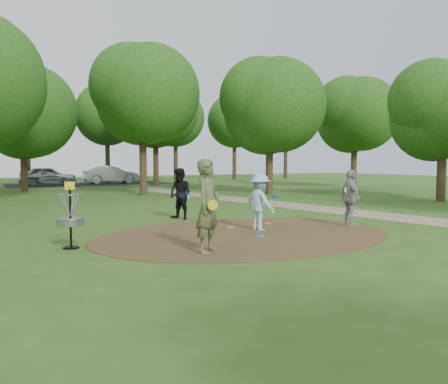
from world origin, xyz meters
name	(u,v)px	position (x,y,z in m)	size (l,w,h in m)	color
ground	(245,235)	(0.00, 0.00, 0.00)	(100.00, 100.00, 0.00)	#2D5119
dirt_clearing	(245,234)	(0.00, 0.00, 0.01)	(8.40, 8.40, 0.02)	#47301C
footpath	(363,213)	(6.50, 2.00, 0.01)	(2.00, 40.00, 0.01)	#8C7A5B
parking_lot	(91,184)	(2.00, 30.00, 0.00)	(14.00, 8.00, 0.01)	black
player_observer_with_disc	(208,206)	(-1.93, -1.64, 1.03)	(0.89, 0.85, 2.06)	#525C35
player_throwing_with_disc	(260,202)	(0.77, 0.44, 0.83)	(1.06, 1.16, 1.65)	#9BCFE7
player_walking_with_disc	(180,194)	(-0.31, 3.81, 0.89)	(0.98, 1.07, 1.78)	black
player_waiting_with_disc	(351,198)	(3.65, -0.24, 0.88)	(0.72, 1.11, 1.75)	#9B9B9D
disc_ground_cyan	(230,227)	(0.23, 1.23, 0.03)	(0.22, 0.22, 0.02)	#1BB6DE
disc_ground_blue	(260,236)	(0.16, -0.51, 0.03)	(0.22, 0.22, 0.02)	#0D7EED
disc_ground_red	(200,228)	(-0.65, 1.48, 0.03)	(0.22, 0.22, 0.02)	red
car_left	(48,176)	(-1.63, 29.70, 0.79)	(1.86, 4.62, 1.57)	#A6A8AE
car_right	(111,175)	(3.69, 29.42, 0.80)	(1.70, 4.86, 1.60)	#969A9D
disc_ground_orange	(268,223)	(1.69, 1.36, 0.03)	(0.22, 0.22, 0.02)	orange
disc_golf_basket	(70,211)	(-4.50, 0.30, 0.87)	(0.63, 0.63, 1.54)	black
tree_ring	(159,95)	(1.40, 10.51, 5.26)	(36.81, 45.25, 9.15)	#332316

